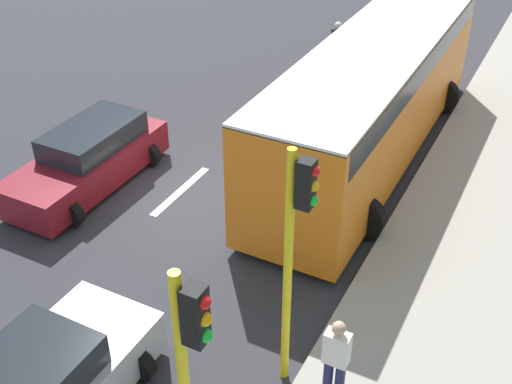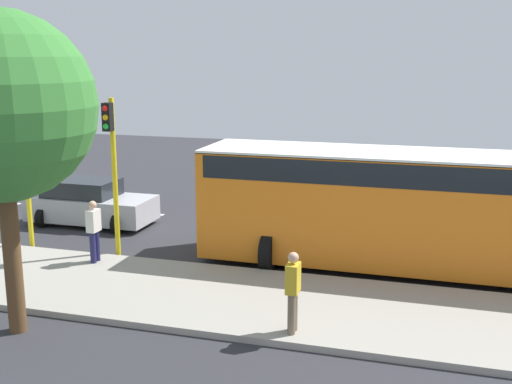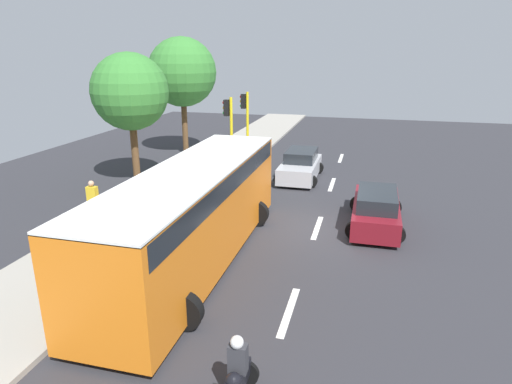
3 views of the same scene
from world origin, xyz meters
name	(u,v)px [view 1 (image 1 of 3)]	position (x,y,z in m)	size (l,w,h in m)	color
ground_plane	(181,193)	(0.00, 0.00, -0.05)	(40.00, 60.00, 0.10)	#2D2D33
sidewalk	(467,275)	(7.00, 0.00, 0.07)	(4.00, 60.00, 0.15)	#9E998E
lane_stripe_mid	(181,191)	(0.00, 0.00, 0.01)	(0.20, 2.40, 0.01)	white
lane_stripe_south	(285,98)	(0.00, 6.00, 0.01)	(0.20, 2.40, 0.01)	white
lane_stripe_far_south	(351,39)	(0.00, 12.00, 0.01)	(0.20, 2.40, 0.01)	white
car_maroon	(89,159)	(-2.16, -0.74, 0.71)	(2.14, 4.56, 1.52)	maroon
city_bus	(374,92)	(3.48, 3.87, 1.85)	(3.20, 11.00, 3.16)	orange
motorcycle	(337,46)	(0.39, 9.45, 0.64)	(0.60, 1.30, 1.53)	black
pedestrian_near_signal	(336,359)	(5.70, -4.19, 1.06)	(0.40, 0.24, 1.69)	#1E1E4C
traffic_light_corner	(295,243)	(4.85, -4.02, 2.93)	(0.49, 0.24, 4.50)	yellow
traffic_light_midblock	(191,380)	(4.85, -6.87, 2.93)	(0.49, 0.24, 4.50)	yellow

